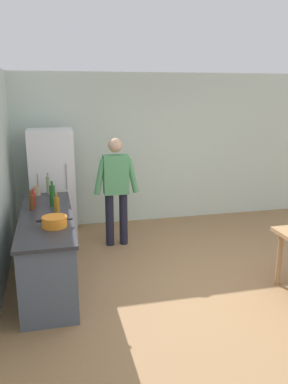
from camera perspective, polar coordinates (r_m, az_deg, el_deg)
ground_plane at (r=4.94m, az=11.12°, el=-14.46°), size 14.00×14.00×0.00m
wall_back at (r=7.22m, az=1.78°, el=6.43°), size 6.40×0.12×2.70m
kitchen_counter at (r=5.08m, az=-13.92°, el=-8.11°), size 0.64×2.20×0.90m
refrigerator at (r=6.47m, az=-13.27°, el=1.02°), size 0.70×0.67×1.80m
person at (r=5.98m, az=-4.14°, el=1.06°), size 0.70×0.22×1.70m
cooking_pot at (r=4.46m, az=-13.03°, el=-4.27°), size 0.40×0.28×0.12m
utensil_jar at (r=5.87m, az=-15.47°, el=0.31°), size 0.11×0.11×0.32m
bottle_vinegar_tall at (r=5.88m, az=-13.91°, el=1.00°), size 0.06×0.06×0.32m
bottle_wine_green at (r=5.24m, az=-13.30°, el=-0.51°), size 0.08×0.08×0.34m
bottle_beer_brown at (r=5.14m, az=-16.21°, el=-1.43°), size 0.06×0.06×0.26m
bottle_oil_amber at (r=4.86m, az=-12.70°, el=-2.01°), size 0.06×0.06×0.28m
bottle_sauce_red at (r=5.31m, az=-15.96°, el=-1.03°), size 0.06×0.06×0.24m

